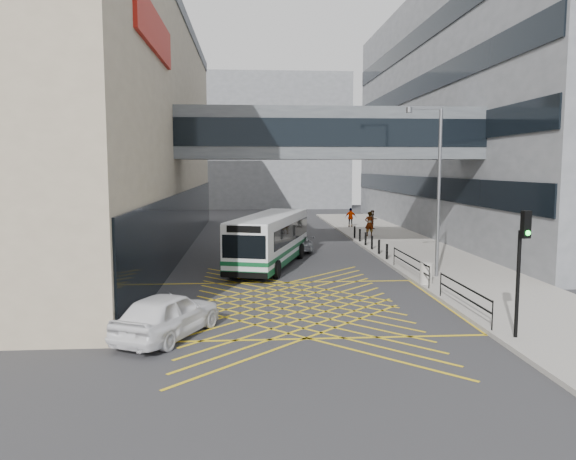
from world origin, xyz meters
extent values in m
plane|color=#333335|center=(0.00, 0.00, 0.00)|extent=(120.00, 120.00, 0.00)
cube|color=black|center=(-5.96, 16.00, 2.00)|extent=(0.10, 41.50, 4.00)
cube|color=#9F170F|center=(-5.92, 4.00, 11.50)|extent=(0.18, 9.00, 1.80)
cube|color=slate|center=(-5.96, 16.00, 15.60)|extent=(0.12, 41.50, 0.80)
cube|color=slate|center=(24.00, 24.00, 10.00)|extent=(24.00, 44.00, 20.00)
cube|color=black|center=(11.96, 24.00, 4.00)|extent=(0.10, 43.50, 1.60)
cube|color=black|center=(11.96, 24.00, 8.00)|extent=(0.10, 43.50, 1.60)
cube|color=black|center=(11.96, 24.00, 12.00)|extent=(0.10, 43.50, 1.60)
cube|color=black|center=(11.96, 24.00, 16.00)|extent=(0.10, 43.50, 1.60)
cube|color=slate|center=(-2.00, 60.00, 9.00)|extent=(28.00, 16.00, 18.00)
cube|color=#4F5459|center=(3.00, 12.00, 7.50)|extent=(20.00, 4.00, 3.00)
cube|color=black|center=(3.00, 9.98, 7.50)|extent=(19.50, 0.06, 1.60)
cube|color=black|center=(3.00, 14.02, 7.50)|extent=(19.50, 0.06, 1.60)
cube|color=#9B968D|center=(9.00, 15.00, 0.08)|extent=(6.00, 54.00, 0.16)
cube|color=gold|center=(0.00, 0.00, 0.00)|extent=(12.00, 9.00, 0.01)
cube|color=silver|center=(-0.64, 9.01, 1.58)|extent=(5.08, 10.44, 2.50)
cube|color=#0F4B26|center=(-0.64, 9.01, 0.48)|extent=(5.12, 10.49, 0.32)
cube|color=#0F4B26|center=(-0.64, 9.01, 0.97)|extent=(5.14, 10.49, 0.20)
cube|color=black|center=(-0.49, 9.54, 1.90)|extent=(4.77, 9.21, 0.97)
cube|color=black|center=(-2.06, 4.13, 1.81)|extent=(2.07, 0.67, 1.11)
cube|color=black|center=(-2.07, 4.11, 2.64)|extent=(1.62, 0.52, 0.32)
cube|color=silver|center=(-0.64, 9.01, 2.84)|extent=(5.03, 10.35, 0.09)
cube|color=black|center=(-2.07, 4.11, 0.46)|extent=(2.25, 0.74, 0.28)
cube|color=black|center=(0.78, 13.90, 0.46)|extent=(2.25, 0.74, 0.28)
cylinder|color=black|center=(-2.70, 6.13, 0.46)|extent=(0.51, 0.96, 0.93)
cylinder|color=black|center=(-0.45, 5.48, 0.46)|extent=(0.51, 0.96, 0.93)
cylinder|color=black|center=(-0.94, 12.18, 0.46)|extent=(0.51, 0.96, 0.93)
cylinder|color=black|center=(1.31, 11.53, 0.46)|extent=(0.51, 0.96, 0.93)
imported|color=white|center=(-4.50, -4.00, 0.77)|extent=(3.83, 5.23, 1.54)
imported|color=black|center=(-1.09, 8.34, 0.74)|extent=(3.51, 5.09, 1.48)
imported|color=gray|center=(1.17, 14.65, 0.66)|extent=(2.56, 4.53, 1.33)
cylinder|color=black|center=(6.57, -5.28, 1.87)|extent=(0.15, 0.15, 3.41)
cube|color=black|center=(6.63, -5.49, 3.77)|extent=(0.32, 0.25, 0.85)
sphere|color=#19E533|center=(6.66, -5.59, 3.52)|extent=(0.20, 0.20, 0.16)
cylinder|color=slate|center=(7.42, 4.72, 4.24)|extent=(0.18, 0.18, 8.15)
cube|color=slate|center=(6.61, 4.64, 8.31)|extent=(1.63, 0.28, 0.10)
cylinder|color=slate|center=(5.80, 4.55, 8.23)|extent=(0.31, 0.31, 0.25)
cylinder|color=#ADA89E|center=(6.33, 2.97, 0.64)|extent=(0.56, 0.56, 0.97)
cube|color=black|center=(6.15, -2.00, 1.11)|extent=(0.05, 5.00, 0.05)
cube|color=black|center=(6.15, -2.00, 0.71)|extent=(0.05, 5.00, 0.05)
cube|color=black|center=(6.15, 5.00, 1.11)|extent=(0.05, 6.00, 0.05)
cube|color=black|center=(6.15, 5.00, 0.71)|extent=(0.05, 6.00, 0.05)
cylinder|color=black|center=(6.15, -4.50, 0.66)|extent=(0.04, 0.04, 1.00)
cylinder|color=black|center=(6.15, 0.50, 0.66)|extent=(0.04, 0.04, 1.00)
cylinder|color=black|center=(6.15, 2.00, 0.66)|extent=(0.04, 0.04, 1.00)
cylinder|color=black|center=(6.15, 8.00, 0.66)|extent=(0.04, 0.04, 1.00)
cylinder|color=black|center=(6.25, 10.00, 0.61)|extent=(0.14, 0.14, 0.90)
cylinder|color=black|center=(6.25, 12.00, 0.61)|extent=(0.14, 0.14, 0.90)
cylinder|color=black|center=(6.25, 14.00, 0.61)|extent=(0.14, 0.14, 0.90)
cylinder|color=black|center=(6.25, 16.00, 0.61)|extent=(0.14, 0.14, 0.90)
cylinder|color=black|center=(6.25, 18.00, 0.61)|extent=(0.14, 0.14, 0.90)
cylinder|color=black|center=(6.25, 20.00, 0.61)|extent=(0.14, 0.14, 0.90)
imported|color=gray|center=(7.63, 21.18, 1.12)|extent=(0.76, 0.55, 1.92)
imported|color=gray|center=(9.00, 26.00, 0.99)|extent=(0.92, 0.70, 1.65)
imported|color=gray|center=(7.43, 28.06, 1.01)|extent=(1.08, 0.66, 1.71)
camera|label=1|loc=(-1.87, -22.02, 5.51)|focal=35.00mm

